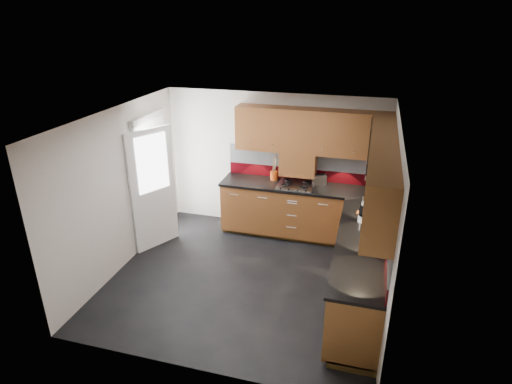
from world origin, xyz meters
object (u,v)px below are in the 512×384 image
(gas_hob, at_px, (296,185))
(food_processor, at_px, (365,213))
(toaster, at_px, (319,179))
(utensil_pot, at_px, (274,174))

(gas_hob, height_order, food_processor, food_processor)
(toaster, bearing_deg, food_processor, -56.98)
(gas_hob, relative_size, utensil_pot, 1.36)
(utensil_pot, height_order, toaster, utensil_pot)
(utensil_pot, distance_m, food_processor, 1.98)
(toaster, relative_size, food_processor, 0.90)
(utensil_pot, xyz_separation_m, toaster, (0.77, 0.01, -0.02))
(utensil_pot, xyz_separation_m, food_processor, (1.57, -1.22, 0.04))
(utensil_pot, relative_size, food_processor, 1.48)
(utensil_pot, bearing_deg, gas_hob, -22.89)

